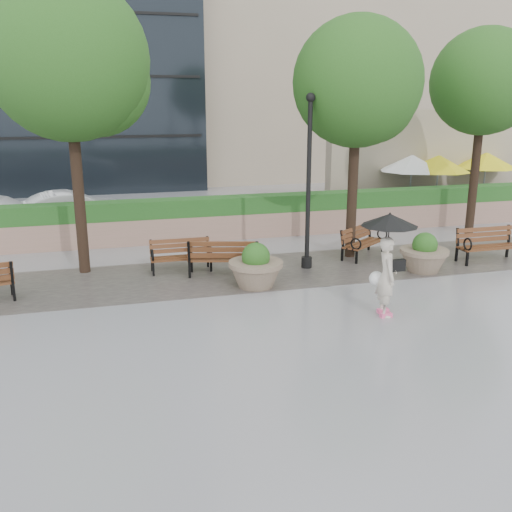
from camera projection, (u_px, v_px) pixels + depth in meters
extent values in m
plane|color=gray|center=(308.00, 311.00, 12.24)|extent=(100.00, 100.00, 0.00)
cube|color=#383330|center=(268.00, 271.00, 15.03)|extent=(28.00, 3.20, 0.01)
cube|color=#9D7365|center=(234.00, 225.00, 18.64)|extent=(24.00, 0.80, 0.80)
cube|color=#194B1A|center=(233.00, 205.00, 18.46)|extent=(24.00, 0.75, 0.55)
cube|color=tan|center=(442.00, 159.00, 23.42)|extent=(10.00, 0.60, 4.00)
cube|color=#194B1A|center=(459.00, 206.00, 21.66)|extent=(8.00, 0.50, 0.90)
cube|color=black|center=(211.00, 214.00, 22.47)|extent=(40.00, 7.00, 0.00)
cube|color=tan|center=(336.00, 0.00, 33.51)|extent=(18.00, 10.00, 20.00)
torus|color=black|center=(10.00, 271.00, 13.02)|extent=(0.13, 0.36, 0.36)
cube|color=brown|center=(181.00, 258.00, 14.88)|extent=(1.59, 0.48, 0.04)
cube|color=brown|center=(180.00, 245.00, 15.03)|extent=(1.58, 0.12, 0.37)
cube|color=black|center=(181.00, 264.00, 14.95)|extent=(1.59, 0.57, 0.40)
torus|color=black|center=(153.00, 255.00, 14.50)|extent=(0.05, 0.33, 0.33)
torus|color=black|center=(210.00, 251.00, 14.88)|extent=(0.05, 0.33, 0.33)
cube|color=brown|center=(224.00, 259.00, 14.61)|extent=(1.88, 0.98, 0.05)
cube|color=brown|center=(223.00, 250.00, 14.25)|extent=(1.77, 0.58, 0.42)
cube|color=black|center=(224.00, 267.00, 14.63)|extent=(1.90, 1.08, 0.46)
torus|color=black|center=(257.00, 250.00, 14.74)|extent=(0.14, 0.37, 0.37)
torus|color=black|center=(191.00, 250.00, 14.73)|extent=(0.14, 0.37, 0.37)
cube|color=brown|center=(364.00, 243.00, 16.29)|extent=(1.62, 1.35, 0.05)
cube|color=brown|center=(357.00, 233.00, 16.37)|extent=(1.40, 1.04, 0.38)
cube|color=black|center=(363.00, 250.00, 16.36)|extent=(1.67, 1.42, 0.42)
torus|color=black|center=(356.00, 244.00, 15.57)|extent=(0.23, 0.30, 0.34)
torus|color=black|center=(382.00, 234.00, 16.73)|extent=(0.23, 0.30, 0.34)
cube|color=brown|center=(489.00, 247.00, 15.78)|extent=(1.76, 0.53, 0.05)
cube|color=brown|center=(484.00, 234.00, 15.95)|extent=(1.76, 0.12, 0.41)
cube|color=black|center=(488.00, 254.00, 15.86)|extent=(1.76, 0.62, 0.45)
torus|color=black|center=(468.00, 244.00, 15.36)|extent=(0.05, 0.36, 0.36)
cylinder|color=#7F6B56|center=(256.00, 264.00, 13.63)|extent=(1.31, 1.31, 0.11)
sphere|color=#1E4A15|center=(256.00, 257.00, 13.58)|extent=(0.68, 0.68, 0.68)
cylinder|color=#7F6B56|center=(424.00, 251.00, 14.87)|extent=(1.25, 1.25, 0.10)
sphere|color=#1E4A15|center=(425.00, 245.00, 14.82)|extent=(0.65, 0.65, 0.65)
cylinder|color=black|center=(308.00, 187.00, 14.77)|extent=(0.12, 0.12, 4.37)
cylinder|color=black|center=(307.00, 262.00, 15.31)|extent=(0.28, 0.28, 0.30)
sphere|color=black|center=(311.00, 97.00, 14.18)|extent=(0.24, 0.24, 0.24)
cylinder|color=black|center=(77.00, 178.00, 14.32)|extent=(0.28, 0.28, 4.95)
sphere|color=#1E4A15|center=(67.00, 59.00, 13.56)|extent=(3.90, 3.90, 3.90)
sphere|color=#1E4A15|center=(95.00, 81.00, 14.13)|extent=(2.73, 2.73, 2.73)
cylinder|color=black|center=(353.00, 179.00, 15.85)|extent=(0.28, 0.28, 4.50)
sphere|color=#1E4A15|center=(357.00, 82.00, 15.17)|extent=(3.46, 3.46, 3.46)
sphere|color=#1E4A15|center=(372.00, 100.00, 15.72)|extent=(2.42, 2.42, 2.42)
cylinder|color=black|center=(475.00, 165.00, 18.67)|extent=(0.28, 0.28, 4.59)
sphere|color=#1E4A15|center=(484.00, 82.00, 17.97)|extent=(3.34, 3.34, 3.34)
sphere|color=#1E4A15|center=(493.00, 97.00, 18.53)|extent=(2.34, 2.34, 2.34)
cylinder|color=black|center=(408.00, 213.00, 22.48)|extent=(0.40, 0.40, 0.10)
cylinder|color=#99999E|center=(410.00, 186.00, 22.20)|extent=(0.06, 0.06, 2.20)
cone|color=white|center=(412.00, 163.00, 21.96)|extent=(2.50, 2.50, 0.60)
cylinder|color=black|center=(434.00, 213.00, 22.39)|extent=(0.40, 0.40, 0.10)
cylinder|color=#99999E|center=(437.00, 187.00, 22.11)|extent=(0.06, 0.06, 2.20)
cone|color=yellow|center=(439.00, 163.00, 21.87)|extent=(2.50, 2.50, 0.60)
cylinder|color=black|center=(481.00, 208.00, 23.49)|extent=(0.40, 0.40, 0.10)
cylinder|color=#99999E|center=(484.00, 183.00, 23.21)|extent=(0.06, 0.06, 2.20)
cone|color=yellow|center=(486.00, 160.00, 22.97)|extent=(2.50, 2.50, 0.60)
imported|color=white|center=(73.00, 209.00, 20.09)|extent=(4.05, 2.11, 1.27)
imported|color=beige|center=(387.00, 274.00, 11.76)|extent=(0.59, 0.74, 1.80)
cube|color=#F2598C|center=(383.00, 311.00, 12.11)|extent=(0.17, 0.27, 0.09)
cube|color=#F2598C|center=(386.00, 315.00, 11.86)|extent=(0.17, 0.27, 0.09)
cube|color=black|center=(397.00, 265.00, 11.78)|extent=(0.19, 0.35, 0.25)
sphere|color=white|center=(377.00, 279.00, 12.01)|extent=(0.32, 0.32, 0.32)
cylinder|color=black|center=(388.00, 242.00, 11.63)|extent=(0.02, 0.02, 0.96)
cone|color=black|center=(390.00, 220.00, 11.51)|extent=(1.17, 1.17, 0.25)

